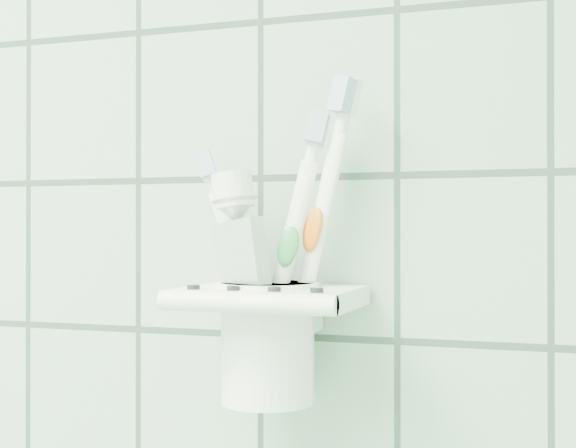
# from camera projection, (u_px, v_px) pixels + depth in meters

# --- Properties ---
(holder_bracket) EXTENTS (0.12, 0.10, 0.04)m
(holder_bracket) POSITION_uv_depth(u_px,v_px,m) (271.00, 299.00, 0.55)
(holder_bracket) COLOR white
(holder_bracket) RESTS_ON wall_back
(cup) EXTENTS (0.07, 0.07, 0.08)m
(cup) POSITION_uv_depth(u_px,v_px,m) (268.00, 337.00, 0.56)
(cup) COLOR white
(cup) RESTS_ON holder_bracket
(toothbrush_pink) EXTENTS (0.07, 0.02, 0.18)m
(toothbrush_pink) POSITION_uv_depth(u_px,v_px,m) (280.00, 257.00, 0.57)
(toothbrush_pink) COLOR white
(toothbrush_pink) RESTS_ON cup
(toothbrush_blue) EXTENTS (0.05, 0.04, 0.20)m
(toothbrush_blue) POSITION_uv_depth(u_px,v_px,m) (254.00, 245.00, 0.55)
(toothbrush_blue) COLOR white
(toothbrush_blue) RESTS_ON cup
(toothbrush_orange) EXTENTS (0.06, 0.03, 0.22)m
(toothbrush_orange) POSITION_uv_depth(u_px,v_px,m) (283.00, 229.00, 0.56)
(toothbrush_orange) COLOR white
(toothbrush_orange) RESTS_ON cup
(toothpaste_tube) EXTENTS (0.06, 0.04, 0.16)m
(toothpaste_tube) POSITION_uv_depth(u_px,v_px,m) (258.00, 264.00, 0.54)
(toothpaste_tube) COLOR silver
(toothpaste_tube) RESTS_ON cup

